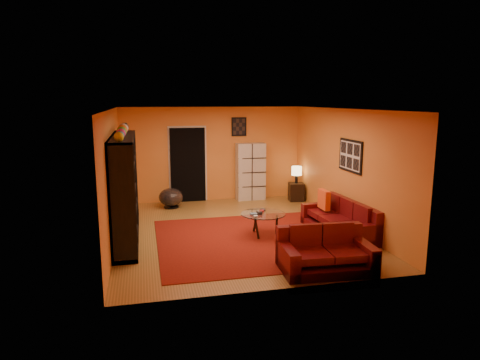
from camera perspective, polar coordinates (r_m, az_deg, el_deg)
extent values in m
plane|color=brown|center=(9.33, -0.58, -6.74)|extent=(6.00, 6.00, 0.00)
plane|color=white|center=(8.91, -0.61, 9.43)|extent=(6.00, 6.00, 0.00)
plane|color=orange|center=(11.95, -3.67, 3.47)|extent=(6.00, 0.00, 6.00)
plane|color=orange|center=(6.19, 5.35, -3.32)|extent=(6.00, 0.00, 6.00)
plane|color=orange|center=(8.85, -16.62, 0.51)|extent=(0.00, 6.00, 6.00)
plane|color=orange|center=(9.86, 13.75, 1.66)|extent=(0.00, 6.00, 6.00)
cube|color=#60110B|center=(8.71, 1.06, -8.00)|extent=(3.60, 3.60, 0.01)
cube|color=black|center=(11.86, -6.97, 1.99)|extent=(0.95, 0.10, 2.04)
cube|color=black|center=(9.55, 14.52, 3.15)|extent=(0.03, 1.00, 0.70)
cube|color=black|center=(12.00, -0.14, 7.12)|extent=(0.42, 0.03, 0.52)
cube|color=black|center=(8.88, -15.08, -1.02)|extent=(0.45, 3.00, 2.10)
imported|color=black|center=(8.85, -14.76, -1.31)|extent=(1.01, 0.13, 0.58)
cube|color=#4C0A0E|center=(9.28, 12.96, -6.10)|extent=(0.94, 2.05, 0.32)
cube|color=#4C0A0E|center=(9.36, 14.75, -4.34)|extent=(0.30, 2.02, 0.85)
cube|color=#4C0A0E|center=(8.48, 16.02, -6.77)|extent=(0.83, 0.23, 0.62)
cube|color=#4C0A0E|center=(10.01, 10.45, -3.87)|extent=(0.83, 0.23, 0.62)
cube|color=#4C0A0E|center=(8.72, 14.57, -5.14)|extent=(0.63, 0.56, 0.12)
cube|color=#4C0A0E|center=(9.17, 12.82, -4.27)|extent=(0.63, 0.56, 0.12)
cube|color=#4C0A0E|center=(9.64, 11.24, -3.48)|extent=(0.63, 0.56, 0.12)
cube|color=#4C0A0E|center=(7.33, 11.39, -10.60)|extent=(1.54, 0.98, 0.32)
cube|color=#4C0A0E|center=(7.55, 10.49, -7.78)|extent=(1.50, 0.27, 0.85)
cube|color=#4C0A0E|center=(7.53, 16.17, -9.02)|extent=(0.23, 0.91, 0.62)
cube|color=#4C0A0E|center=(7.07, 6.38, -9.94)|extent=(0.23, 0.91, 0.62)
cube|color=#4C0A0E|center=(7.29, 13.70, -8.22)|extent=(0.59, 0.71, 0.12)
cube|color=#4C0A0E|center=(7.09, 9.43, -8.59)|extent=(0.59, 0.71, 0.12)
cube|color=#FF521C|center=(9.59, 11.14, -2.57)|extent=(0.12, 0.42, 0.42)
cylinder|color=silver|center=(8.90, 3.10, -4.52)|extent=(0.92, 0.92, 0.02)
cylinder|color=black|center=(8.99, 4.91, -5.93)|extent=(0.05, 0.05, 0.44)
cylinder|color=black|center=(9.20, 2.10, -5.51)|extent=(0.05, 0.05, 0.44)
cylinder|color=black|center=(8.72, 2.24, -6.42)|extent=(0.05, 0.05, 0.44)
cube|color=silver|center=(12.04, 1.42, 1.13)|extent=(0.81, 0.38, 1.60)
cylinder|color=black|center=(11.38, -9.16, -3.57)|extent=(0.44, 0.44, 0.03)
cylinder|color=black|center=(11.36, -9.18, -3.18)|extent=(0.06, 0.06, 0.15)
ellipsoid|color=#41393B|center=(11.32, -9.20, -2.26)|extent=(0.63, 0.63, 0.47)
cube|color=black|center=(12.08, 7.49, -1.58)|extent=(0.46, 0.46, 0.50)
cylinder|color=black|center=(12.01, 7.53, 0.12)|extent=(0.08, 0.08, 0.23)
cylinder|color=#FFDC8C|center=(11.97, 7.56, 1.23)|extent=(0.28, 0.28, 0.25)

